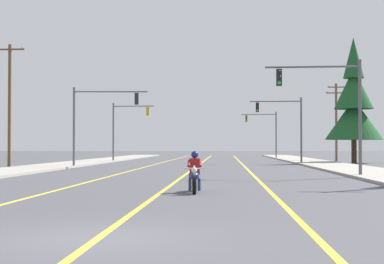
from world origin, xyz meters
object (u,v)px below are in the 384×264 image
at_px(traffic_signal_far_right, 266,128).
at_px(conifer_tree_right_verge_far, 354,105).
at_px(traffic_signal_near_left, 96,114).
at_px(utility_pole_right_far, 336,119).
at_px(utility_pole_left_near, 10,103).
at_px(traffic_signal_mid_right, 286,120).
at_px(traffic_signal_near_right, 332,99).
at_px(motorcycle_with_rider, 195,176).
at_px(traffic_signal_mid_left, 125,123).

xyz_separation_m(traffic_signal_far_right, conifer_tree_right_verge_far, (7.01, -21.26, 1.51)).
bearing_deg(traffic_signal_near_left, utility_pole_right_far, 44.85).
bearing_deg(utility_pole_left_near, traffic_signal_mid_right, 22.83).
relative_size(traffic_signal_near_right, utility_pole_right_far, 0.72).
height_order(utility_pole_left_near, utility_pole_right_far, utility_pole_left_near).
distance_m(motorcycle_with_rider, utility_pole_right_far, 49.51).
relative_size(motorcycle_with_rider, traffic_signal_mid_left, 0.35).
relative_size(traffic_signal_mid_left, utility_pole_left_near, 0.63).
distance_m(traffic_signal_far_right, conifer_tree_right_verge_far, 22.44).
height_order(utility_pole_left_near, conifer_tree_right_verge_far, conifer_tree_right_verge_far).
bearing_deg(utility_pole_right_far, traffic_signal_mid_right, -120.50).
height_order(motorcycle_with_rider, traffic_signal_mid_right, traffic_signal_mid_right).
xyz_separation_m(traffic_signal_near_right, traffic_signal_far_right, (-0.18, 48.36, -0.02)).
bearing_deg(utility_pole_right_far, traffic_signal_near_right, -100.65).
height_order(utility_pole_right_far, conifer_tree_right_verge_far, conifer_tree_right_verge_far).
bearing_deg(traffic_signal_near_right, traffic_signal_mid_left, 117.45).
relative_size(traffic_signal_near_right, traffic_signal_mid_left, 1.00).
height_order(motorcycle_with_rider, traffic_signal_near_right, traffic_signal_near_right).
xyz_separation_m(traffic_signal_mid_right, traffic_signal_far_right, (-0.28, 23.43, -0.01)).
relative_size(traffic_signal_near_right, utility_pole_left_near, 0.63).
bearing_deg(utility_pole_right_far, traffic_signal_near_left, -135.15).
relative_size(motorcycle_with_rider, traffic_signal_mid_right, 0.35).
distance_m(traffic_signal_mid_right, traffic_signal_far_right, 23.44).
relative_size(traffic_signal_near_left, traffic_signal_far_right, 1.00).
xyz_separation_m(traffic_signal_near_right, traffic_signal_mid_right, (0.11, 24.92, -0.01)).
distance_m(traffic_signal_far_right, utility_pole_right_far, 13.93).
height_order(traffic_signal_mid_right, utility_pole_left_near, utility_pole_left_near).
xyz_separation_m(traffic_signal_mid_right, traffic_signal_mid_left, (-16.26, 6.16, -0.03)).
height_order(traffic_signal_near_right, utility_pole_left_near, utility_pole_left_near).
xyz_separation_m(traffic_signal_mid_left, traffic_signal_far_right, (15.97, 17.28, 0.02)).
relative_size(motorcycle_with_rider, utility_pole_right_far, 0.25).
bearing_deg(motorcycle_with_rider, conifer_tree_right_verge_far, 70.42).
relative_size(traffic_signal_near_right, traffic_signal_mid_right, 1.00).
relative_size(traffic_signal_mid_left, utility_pole_right_far, 0.72).
bearing_deg(traffic_signal_mid_right, traffic_signal_far_right, 90.70).
bearing_deg(traffic_signal_far_right, motorcycle_with_rider, -96.31).
xyz_separation_m(traffic_signal_near_left, traffic_signal_mid_left, (-0.54, 17.07, -0.08)).
xyz_separation_m(motorcycle_with_rider, conifer_tree_right_verge_far, (13.59, 38.20, 5.01)).
bearing_deg(conifer_tree_right_verge_far, traffic_signal_far_right, 108.26).
bearing_deg(utility_pole_left_near, conifer_tree_right_verge_far, 21.75).
distance_m(traffic_signal_near_left, traffic_signal_far_right, 37.65).
height_order(traffic_signal_near_right, traffic_signal_mid_right, same).
distance_m(traffic_signal_far_right, utility_pole_left_near, 40.14).
xyz_separation_m(traffic_signal_near_right, traffic_signal_near_left, (-15.61, 14.02, 0.04)).
bearing_deg(utility_pole_right_far, traffic_signal_mid_left, -167.11).
bearing_deg(traffic_signal_near_right, conifer_tree_right_verge_far, 75.84).
bearing_deg(motorcycle_with_rider, traffic_signal_mid_right, 79.22).
xyz_separation_m(traffic_signal_mid_right, utility_pole_left_near, (-22.96, -9.67, 1.03)).
xyz_separation_m(traffic_signal_mid_left, utility_pole_left_near, (-6.70, -15.82, 1.06)).
bearing_deg(traffic_signal_near_left, traffic_signal_mid_left, 91.80).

